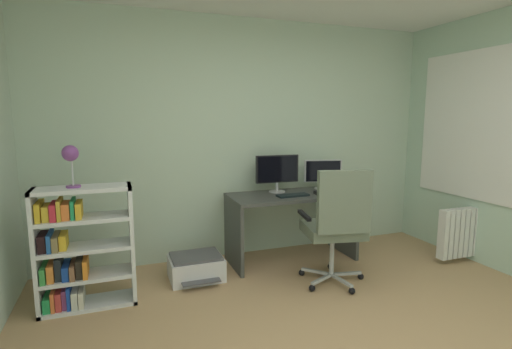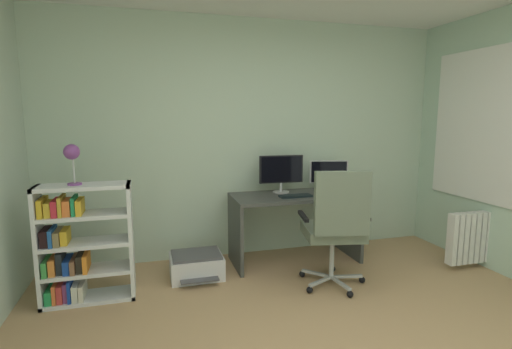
{
  "view_description": "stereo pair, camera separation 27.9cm",
  "coord_description": "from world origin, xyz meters",
  "px_view_note": "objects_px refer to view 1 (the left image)",
  "views": [
    {
      "loc": [
        -1.4,
        -1.79,
        1.58
      ],
      "look_at": [
        -0.14,
        1.63,
        1.02
      ],
      "focal_mm": 27.22,
      "sensor_mm": 36.0,
      "label": 1
    },
    {
      "loc": [
        -1.13,
        -1.88,
        1.58
      ],
      "look_at": [
        -0.14,
        1.63,
        1.02
      ],
      "focal_mm": 27.22,
      "sensor_mm": 36.0,
      "label": 2
    }
  ],
  "objects_px": {
    "bookshelf": "(77,251)",
    "monitor_secondary": "(323,172)",
    "printer": "(196,267)",
    "office_chair": "(337,222)",
    "monitor_main": "(277,171)",
    "desk": "(292,212)",
    "keyboard": "(293,195)",
    "computer_mouse": "(318,193)",
    "desk_lamp": "(70,156)",
    "radiator": "(466,232)"
  },
  "relations": [
    {
      "from": "keyboard",
      "to": "bookshelf",
      "type": "xyz_separation_m",
      "value": [
        -2.07,
        -0.25,
        -0.27
      ]
    },
    {
      "from": "monitor_main",
      "to": "computer_mouse",
      "type": "relative_size",
      "value": 4.87
    },
    {
      "from": "bookshelf",
      "to": "printer",
      "type": "bearing_deg",
      "value": 12.04
    },
    {
      "from": "bookshelf",
      "to": "monitor_secondary",
      "type": "bearing_deg",
      "value": 11.3
    },
    {
      "from": "keyboard",
      "to": "office_chair",
      "type": "xyz_separation_m",
      "value": [
        0.13,
        -0.65,
        -0.13
      ]
    },
    {
      "from": "computer_mouse",
      "to": "bookshelf",
      "type": "height_order",
      "value": "bookshelf"
    },
    {
      "from": "monitor_main",
      "to": "printer",
      "type": "height_order",
      "value": "monitor_main"
    },
    {
      "from": "keyboard",
      "to": "monitor_main",
      "type": "bearing_deg",
      "value": 102.57
    },
    {
      "from": "office_chair",
      "to": "radiator",
      "type": "bearing_deg",
      "value": 2.39
    },
    {
      "from": "desk",
      "to": "computer_mouse",
      "type": "distance_m",
      "value": 0.35
    },
    {
      "from": "computer_mouse",
      "to": "printer",
      "type": "distance_m",
      "value": 1.49
    },
    {
      "from": "monitor_main",
      "to": "office_chair",
      "type": "bearing_deg",
      "value": -77.38
    },
    {
      "from": "printer",
      "to": "monitor_main",
      "type": "bearing_deg",
      "value": 16.81
    },
    {
      "from": "computer_mouse",
      "to": "printer",
      "type": "relative_size",
      "value": 0.2
    },
    {
      "from": "monitor_main",
      "to": "bookshelf",
      "type": "distance_m",
      "value": 2.12
    },
    {
      "from": "desk",
      "to": "office_chair",
      "type": "relative_size",
      "value": 1.22
    },
    {
      "from": "monitor_main",
      "to": "monitor_secondary",
      "type": "xyz_separation_m",
      "value": [
        0.57,
        0.0,
        -0.05
      ]
    },
    {
      "from": "monitor_main",
      "to": "bookshelf",
      "type": "height_order",
      "value": "monitor_main"
    },
    {
      "from": "monitor_main",
      "to": "desk_lamp",
      "type": "height_order",
      "value": "desk_lamp"
    },
    {
      "from": "desk_lamp",
      "to": "printer",
      "type": "height_order",
      "value": "desk_lamp"
    },
    {
      "from": "radiator",
      "to": "office_chair",
      "type": "bearing_deg",
      "value": -177.61
    },
    {
      "from": "monitor_secondary",
      "to": "printer",
      "type": "relative_size",
      "value": 0.84
    },
    {
      "from": "computer_mouse",
      "to": "monitor_main",
      "type": "bearing_deg",
      "value": 148.54
    },
    {
      "from": "printer",
      "to": "radiator",
      "type": "relative_size",
      "value": 0.74
    },
    {
      "from": "desk",
      "to": "desk_lamp",
      "type": "distance_m",
      "value": 2.25
    },
    {
      "from": "monitor_main",
      "to": "keyboard",
      "type": "xyz_separation_m",
      "value": [
        0.07,
        -0.26,
        -0.23
      ]
    },
    {
      "from": "keyboard",
      "to": "computer_mouse",
      "type": "bearing_deg",
      "value": -2.68
    },
    {
      "from": "monitor_main",
      "to": "printer",
      "type": "relative_size",
      "value": 0.96
    },
    {
      "from": "desk",
      "to": "office_chair",
      "type": "bearing_deg",
      "value": -83.11
    },
    {
      "from": "bookshelf",
      "to": "printer",
      "type": "height_order",
      "value": "bookshelf"
    },
    {
      "from": "desk_lamp",
      "to": "desk",
      "type": "bearing_deg",
      "value": 9.9
    },
    {
      "from": "office_chair",
      "to": "radiator",
      "type": "xyz_separation_m",
      "value": [
        1.67,
        0.07,
        -0.29
      ]
    },
    {
      "from": "monitor_main",
      "to": "desk",
      "type": "bearing_deg",
      "value": -52.63
    },
    {
      "from": "printer",
      "to": "monitor_secondary",
      "type": "bearing_deg",
      "value": 10.81
    },
    {
      "from": "computer_mouse",
      "to": "radiator",
      "type": "bearing_deg",
      "value": -16.27
    },
    {
      "from": "keyboard",
      "to": "radiator",
      "type": "xyz_separation_m",
      "value": [
        1.8,
        -0.58,
        -0.42
      ]
    },
    {
      "from": "office_chair",
      "to": "bookshelf",
      "type": "bearing_deg",
      "value": 169.85
    },
    {
      "from": "bookshelf",
      "to": "radiator",
      "type": "height_order",
      "value": "bookshelf"
    },
    {
      "from": "monitor_main",
      "to": "desk_lamp",
      "type": "bearing_deg",
      "value": -165.57
    },
    {
      "from": "monitor_secondary",
      "to": "office_chair",
      "type": "bearing_deg",
      "value": -112.0
    },
    {
      "from": "office_chair",
      "to": "radiator",
      "type": "relative_size",
      "value": 1.62
    },
    {
      "from": "computer_mouse",
      "to": "radiator",
      "type": "xyz_separation_m",
      "value": [
        1.51,
        -0.57,
        -0.43
      ]
    },
    {
      "from": "monitor_secondary",
      "to": "office_chair",
      "type": "height_order",
      "value": "office_chair"
    },
    {
      "from": "computer_mouse",
      "to": "printer",
      "type": "xyz_separation_m",
      "value": [
        -1.34,
        -0.03,
        -0.64
      ]
    },
    {
      "from": "monitor_secondary",
      "to": "desk_lamp",
      "type": "height_order",
      "value": "desk_lamp"
    },
    {
      "from": "keyboard",
      "to": "desk",
      "type": "bearing_deg",
      "value": 67.6
    },
    {
      "from": "keyboard",
      "to": "printer",
      "type": "height_order",
      "value": "keyboard"
    },
    {
      "from": "printer",
      "to": "desk",
      "type": "bearing_deg",
      "value": 7.83
    },
    {
      "from": "computer_mouse",
      "to": "office_chair",
      "type": "bearing_deg",
      "value": -99.37
    },
    {
      "from": "computer_mouse",
      "to": "bookshelf",
      "type": "xyz_separation_m",
      "value": [
        -2.36,
        -0.25,
        -0.28
      ]
    }
  ]
}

